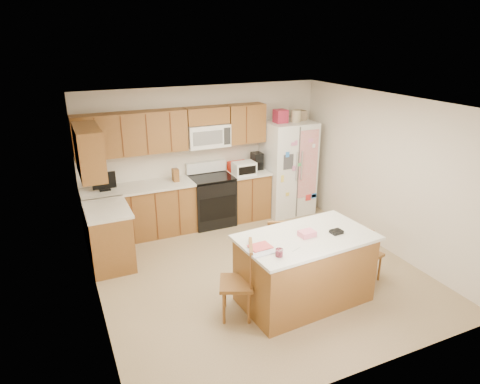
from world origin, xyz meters
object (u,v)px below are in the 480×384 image
windsor_chair_right (365,254)px  windsor_chair_back (279,249)px  island (305,268)px  windsor_chair_left (238,283)px  refrigerator (288,167)px  stove (211,199)px

windsor_chair_right → windsor_chair_back: bearing=151.8°
island → windsor_chair_left: 0.92m
refrigerator → windsor_chair_right: (-0.28, -2.68, -0.51)m
refrigerator → windsor_chair_left: bearing=-130.0°
stove → island: bearing=-85.4°
stove → refrigerator: 1.63m
refrigerator → windsor_chair_back: bearing=-122.7°
stove → windsor_chair_left: (-0.69, -2.76, -0.01)m
windsor_chair_back → windsor_chair_right: size_ratio=1.07×
stove → windsor_chair_right: 3.03m
stove → windsor_chair_right: stove is taller
island → windsor_chair_right: (1.06, 0.08, -0.06)m
stove → island: 2.83m
refrigerator → windsor_chair_right: bearing=-96.0°
refrigerator → windsor_chair_back: size_ratio=2.17×
refrigerator → windsor_chair_left: size_ratio=2.06×
windsor_chair_left → windsor_chair_right: bearing=0.6°
island → windsor_chair_right: size_ratio=2.03×
stove → windsor_chair_back: (0.22, -2.17, -0.03)m
refrigerator → windsor_chair_right: size_ratio=2.32×
island → windsor_chair_back: island is taller
island → windsor_chair_left: bearing=176.4°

